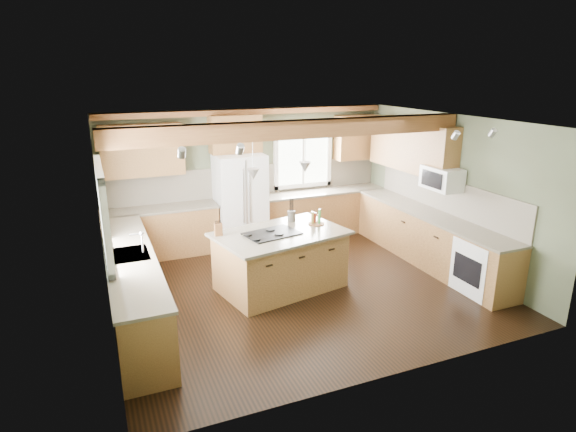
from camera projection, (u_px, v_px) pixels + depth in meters
name	position (u px, v px, depth m)	size (l,w,h in m)	color
floor	(300.00, 287.00, 7.63)	(5.60, 5.60, 0.00)	black
ceiling	(301.00, 121.00, 6.86)	(5.60, 5.60, 0.00)	silver
wall_back	(249.00, 176.00, 9.45)	(5.60, 5.60, 0.00)	#474C36
wall_left	(103.00, 231.00, 6.22)	(5.00, 5.00, 0.00)	#474C36
wall_right	(449.00, 191.00, 8.27)	(5.00, 5.00, 0.00)	#474C36
ceiling_beam	(298.00, 129.00, 6.99)	(5.55, 0.26, 0.26)	brown
soffit_trim	(249.00, 112.00, 9.00)	(5.55, 0.20, 0.10)	brown
backsplash_back	(249.00, 180.00, 9.47)	(5.58, 0.03, 0.58)	brown
backsplash_right	(446.00, 195.00, 8.34)	(0.03, 3.70, 0.58)	brown
base_cab_back_left	(162.00, 233.00, 8.79)	(2.02, 0.60, 0.88)	brown
counter_back_left	(160.00, 209.00, 8.65)	(2.06, 0.64, 0.04)	#4A4236
base_cab_back_right	(322.00, 213.00, 9.99)	(2.62, 0.60, 0.88)	brown
counter_back_right	(323.00, 192.00, 9.85)	(2.66, 0.64, 0.04)	#4A4236
base_cab_left	(133.00, 286.00, 6.63)	(0.60, 3.70, 0.88)	brown
counter_left	(129.00, 255.00, 6.49)	(0.64, 3.74, 0.04)	#4A4236
base_cab_right	(428.00, 239.00, 8.46)	(0.60, 3.70, 0.88)	brown
counter_right	(431.00, 214.00, 8.32)	(0.64, 3.74, 0.04)	#4A4236
upper_cab_back_left	(142.00, 150.00, 8.38)	(1.40, 0.35, 0.90)	brown
upper_cab_over_fridge	(235.00, 134.00, 8.94)	(0.96, 0.35, 0.70)	brown
upper_cab_right	(411.00, 146.00, 8.81)	(0.35, 2.20, 0.90)	brown
upper_cab_back_corner	(356.00, 137.00, 9.95)	(0.90, 0.35, 0.90)	brown
window_left	(102.00, 212.00, 6.20)	(0.04, 1.60, 1.05)	white
window_back	(303.00, 159.00, 9.78)	(1.10, 0.04, 1.00)	white
sink	(129.00, 255.00, 6.49)	(0.50, 0.65, 0.03)	#262628
faucet	(142.00, 243.00, 6.51)	(0.02, 0.02, 0.28)	#B2B2B7
dishwasher	(145.00, 333.00, 5.49)	(0.60, 0.60, 0.84)	white
oven	(483.00, 267.00, 7.31)	(0.60, 0.72, 0.84)	white
microwave	(442.00, 178.00, 8.07)	(0.40, 0.70, 0.38)	white
pendant_left	(253.00, 174.00, 6.81)	(0.18, 0.18, 0.16)	#B2B2B7
pendant_right	(305.00, 167.00, 7.31)	(0.18, 0.18, 0.16)	#B2B2B7
refrigerator	(240.00, 201.00, 9.13)	(0.90, 0.74, 1.80)	white
island	(280.00, 261.00, 7.48)	(1.83, 1.12, 0.88)	olive
island_top	(280.00, 234.00, 7.35)	(1.95, 1.24, 0.04)	#4A4236
cooktop	(272.00, 234.00, 7.26)	(0.79, 0.53, 0.02)	black
knife_block	(218.00, 229.00, 7.18)	(0.11, 0.08, 0.19)	brown
utensil_crock	(291.00, 216.00, 7.85)	(0.13, 0.13, 0.17)	#3A312E
bottle_tray	(316.00, 217.00, 7.69)	(0.26, 0.26, 0.24)	brown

